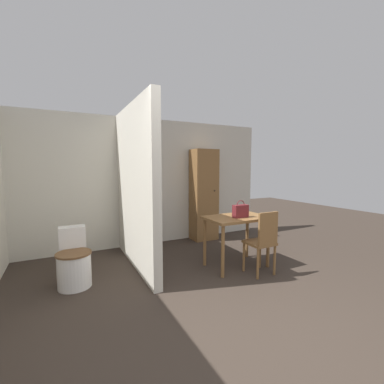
{
  "coord_description": "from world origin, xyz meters",
  "views": [
    {
      "loc": [
        -1.42,
        -1.71,
        1.56
      ],
      "look_at": [
        0.12,
        1.31,
        1.23
      ],
      "focal_mm": 24.0,
      "sensor_mm": 36.0,
      "label": 1
    }
  ],
  "objects": [
    {
      "name": "wall_back",
      "position": [
        0.0,
        3.3,
        1.25
      ],
      "size": [
        5.47,
        0.12,
        2.5
      ],
      "color": "beige",
      "rests_on": "ground_plane"
    },
    {
      "name": "dining_table",
      "position": [
        0.98,
        1.46,
        0.68
      ],
      "size": [
        0.96,
        0.63,
        0.79
      ],
      "color": "brown",
      "rests_on": "ground_plane"
    },
    {
      "name": "ground_plane",
      "position": [
        0.0,
        0.0,
        0.0
      ],
      "size": [
        16.0,
        16.0,
        0.0
      ],
      "primitive_type": "plane",
      "color": "#382D26"
    },
    {
      "name": "toilet",
      "position": [
        -1.32,
        1.9,
        0.3
      ],
      "size": [
        0.44,
        0.59,
        0.74
      ],
      "color": "white",
      "rests_on": "ground_plane"
    },
    {
      "name": "wooden_cabinet",
      "position": [
        1.29,
        3.03,
        0.96
      ],
      "size": [
        0.53,
        0.42,
        1.93
      ],
      "color": "brown",
      "rests_on": "ground_plane"
    },
    {
      "name": "partition_wall",
      "position": [
        -0.41,
        2.22,
        1.25
      ],
      "size": [
        0.12,
        2.06,
        2.5
      ],
      "color": "beige",
      "rests_on": "ground_plane"
    },
    {
      "name": "handbag",
      "position": [
        0.99,
        1.38,
        0.89
      ],
      "size": [
        0.24,
        0.1,
        0.26
      ],
      "color": "maroon",
      "rests_on": "dining_table"
    },
    {
      "name": "wooden_chair",
      "position": [
        1.12,
        1.03,
        0.51
      ],
      "size": [
        0.37,
        0.37,
        0.93
      ],
      "rotation": [
        0.0,
        0.0,
        -0.01
      ],
      "color": "brown",
      "rests_on": "ground_plane"
    }
  ]
}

